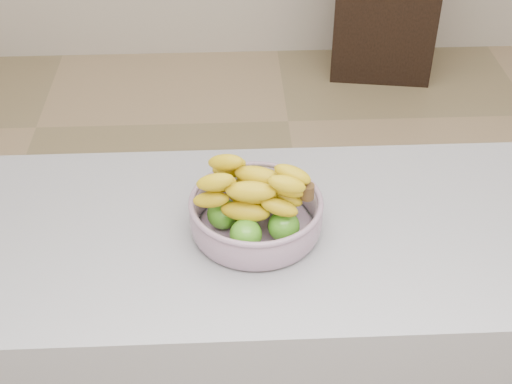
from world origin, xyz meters
TOP-DOWN VIEW (x-y plane):
  - ground at (0.00, 0.00)m, footprint 4.00×4.00m
  - counter at (0.00, -0.62)m, footprint 2.00×0.60m
  - fruit_bowl at (-0.25, -0.62)m, footprint 0.28×0.28m

SIDE VIEW (x-z plane):
  - ground at x=0.00m, z-range 0.00..0.00m
  - counter at x=0.00m, z-range 0.00..0.90m
  - fruit_bowl at x=-0.25m, z-range 0.87..1.03m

